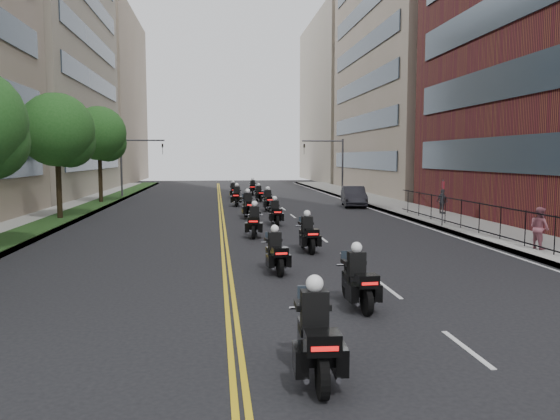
% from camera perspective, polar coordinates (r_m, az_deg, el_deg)
% --- Properties ---
extents(ground, '(160.00, 160.00, 0.00)m').
position_cam_1_polar(ground, '(11.04, 3.22, -14.96)').
color(ground, black).
rests_on(ground, ground).
extents(sidewalk_right, '(4.00, 90.00, 0.15)m').
position_cam_1_polar(sidewalk_right, '(37.98, 14.61, -0.34)').
color(sidewalk_right, gray).
rests_on(sidewalk_right, ground).
extents(sidewalk_left, '(4.00, 90.00, 0.15)m').
position_cam_1_polar(sidewalk_left, '(36.82, -22.77, -0.77)').
color(sidewalk_left, gray).
rests_on(sidewalk_left, ground).
extents(grass_strip, '(2.00, 90.00, 0.04)m').
position_cam_1_polar(grass_strip, '(36.60, -21.58, -0.62)').
color(grass_strip, '#213C15').
rests_on(grass_strip, sidewalk_left).
extents(building_right_tan, '(15.11, 28.00, 30.00)m').
position_cam_1_polar(building_right_tan, '(63.64, 15.41, 15.46)').
color(building_right_tan, gray).
rests_on(building_right_tan, ground).
extents(building_right_far, '(15.00, 28.00, 26.00)m').
position_cam_1_polar(building_right_far, '(91.66, 8.18, 11.24)').
color(building_right_far, gray).
rests_on(building_right_far, ground).
extents(building_left_mid, '(16.11, 28.00, 34.00)m').
position_cam_1_polar(building_left_mid, '(62.96, -26.50, 17.05)').
color(building_left_mid, gray).
rests_on(building_left_mid, ground).
extents(building_left_far, '(16.00, 28.00, 26.00)m').
position_cam_1_polar(building_left_far, '(90.92, -19.92, 11.01)').
color(building_left_far, gray).
rests_on(building_left_far, ground).
extents(iron_fence, '(0.05, 28.00, 1.50)m').
position_cam_1_polar(iron_fence, '(25.78, 23.11, -1.48)').
color(iron_fence, black).
rests_on(iron_fence, sidewalk_right).
extents(street_trees, '(4.40, 38.40, 7.98)m').
position_cam_1_polar(street_trees, '(30.26, -24.74, 7.46)').
color(street_trees, black).
rests_on(street_trees, ground).
extents(traffic_signal_right, '(4.09, 0.20, 5.60)m').
position_cam_1_polar(traffic_signal_right, '(53.40, 5.55, 5.37)').
color(traffic_signal_right, '#3F3F44').
rests_on(traffic_signal_right, ground).
extents(traffic_signal_left, '(4.09, 0.20, 5.60)m').
position_cam_1_polar(traffic_signal_left, '(52.75, -15.23, 5.20)').
color(traffic_signal_left, '#3F3F44').
rests_on(traffic_signal_left, ground).
extents(motorcycle_0, '(0.58, 2.47, 1.82)m').
position_cam_1_polar(motorcycle_0, '(9.73, 3.74, -13.31)').
color(motorcycle_0, black).
rests_on(motorcycle_0, ground).
extents(motorcycle_1, '(0.56, 2.29, 1.69)m').
position_cam_1_polar(motorcycle_1, '(14.25, 8.13, -7.46)').
color(motorcycle_1, black).
rests_on(motorcycle_1, ground).
extents(motorcycle_2, '(0.61, 2.17, 1.60)m').
position_cam_1_polar(motorcycle_2, '(18.31, -0.47, -4.61)').
color(motorcycle_2, black).
rests_on(motorcycle_2, ground).
extents(motorcycle_3, '(0.56, 2.30, 1.70)m').
position_cam_1_polar(motorcycle_3, '(22.35, 2.92, -2.66)').
color(motorcycle_3, black).
rests_on(motorcycle_3, ground).
extents(motorcycle_4, '(0.70, 2.37, 1.75)m').
position_cam_1_polar(motorcycle_4, '(26.39, -2.69, -1.34)').
color(motorcycle_4, black).
rests_on(motorcycle_4, ground).
extents(motorcycle_5, '(0.54, 2.24, 1.65)m').
position_cam_1_polar(motorcycle_5, '(31.02, -0.51, -0.38)').
color(motorcycle_5, black).
rests_on(motorcycle_5, ground).
extents(motorcycle_6, '(0.71, 2.54, 1.88)m').
position_cam_1_polar(motorcycle_6, '(34.46, -3.36, 0.36)').
color(motorcycle_6, black).
rests_on(motorcycle_6, ground).
extents(motorcycle_7, '(0.61, 2.39, 1.76)m').
position_cam_1_polar(motorcycle_7, '(39.04, -1.24, 0.92)').
color(motorcycle_7, black).
rests_on(motorcycle_7, ground).
extents(motorcycle_8, '(0.69, 2.45, 1.81)m').
position_cam_1_polar(motorcycle_8, '(43.16, -4.55, 1.37)').
color(motorcycle_8, black).
rests_on(motorcycle_8, ground).
extents(motorcycle_9, '(0.64, 2.14, 1.58)m').
position_cam_1_polar(motorcycle_9, '(47.50, -2.21, 1.66)').
color(motorcycle_9, black).
rests_on(motorcycle_9, ground).
extents(motorcycle_10, '(0.57, 2.25, 1.66)m').
position_cam_1_polar(motorcycle_10, '(51.51, -4.90, 1.98)').
color(motorcycle_10, black).
rests_on(motorcycle_10, ground).
extents(motorcycle_11, '(0.64, 2.41, 1.78)m').
position_cam_1_polar(motorcycle_11, '(55.25, -2.88, 2.29)').
color(motorcycle_11, black).
rests_on(motorcycle_11, ground).
extents(parked_sedan, '(2.34, 4.96, 1.57)m').
position_cam_1_polar(parked_sedan, '(42.97, 7.71, 1.41)').
color(parked_sedan, black).
rests_on(parked_sedan, ground).
extents(pedestrian_b, '(0.78, 0.93, 1.71)m').
position_cam_1_polar(pedestrian_b, '(24.44, 25.48, -1.70)').
color(pedestrian_b, '#97525F').
rests_on(pedestrian_b, sidewalk_right).
extents(pedestrian_c, '(0.67, 1.02, 1.61)m').
position_cam_1_polar(pedestrian_c, '(37.30, 16.60, 0.86)').
color(pedestrian_c, '#3F3F47').
rests_on(pedestrian_c, sidewalk_right).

